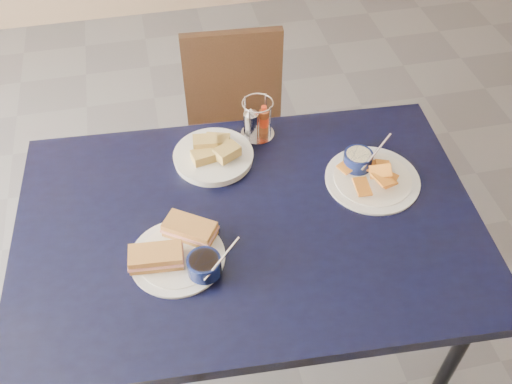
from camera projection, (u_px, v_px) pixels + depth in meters
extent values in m
plane|color=#55555B|center=(287.00, 326.00, 2.24)|extent=(6.00, 6.00, 0.00)
cube|color=black|center=(249.00, 225.00, 1.64)|extent=(1.38, 0.97, 0.04)
cylinder|color=black|center=(454.00, 358.00, 1.76)|extent=(0.04, 0.04, 0.71)
cylinder|color=black|center=(76.00, 243.00, 2.07)|extent=(0.04, 0.04, 0.71)
cylinder|color=black|center=(374.00, 194.00, 2.23)|extent=(0.04, 0.04, 0.71)
cube|color=black|center=(239.00, 148.00, 2.34)|extent=(0.42, 0.41, 0.04)
cylinder|color=black|center=(209.00, 215.00, 2.37)|extent=(0.03, 0.03, 0.39)
cylinder|color=black|center=(284.00, 203.00, 2.42)|extent=(0.03, 0.03, 0.39)
cylinder|color=black|center=(199.00, 165.00, 2.58)|extent=(0.03, 0.03, 0.39)
cylinder|color=black|center=(268.00, 155.00, 2.62)|extent=(0.03, 0.03, 0.39)
cube|color=black|center=(230.00, 78.00, 2.29)|extent=(0.40, 0.07, 0.42)
cylinder|color=white|center=(177.00, 257.00, 1.53)|extent=(0.26, 0.26, 0.01)
cylinder|color=white|center=(177.00, 256.00, 1.53)|extent=(0.21, 0.21, 0.00)
cube|color=#B88142|center=(156.00, 257.00, 1.50)|extent=(0.15, 0.08, 0.04)
cube|color=#DE9387|center=(156.00, 258.00, 1.50)|extent=(0.15, 0.09, 0.01)
cube|color=#B88142|center=(190.00, 229.00, 1.56)|extent=(0.16, 0.14, 0.04)
cube|color=#DE9387|center=(190.00, 230.00, 1.57)|extent=(0.16, 0.14, 0.01)
cylinder|color=#0A1138|center=(204.00, 265.00, 1.48)|extent=(0.09, 0.09, 0.05)
cylinder|color=black|center=(204.00, 262.00, 1.47)|extent=(0.08, 0.08, 0.01)
cylinder|color=silver|center=(222.00, 259.00, 1.44)|extent=(0.11, 0.07, 0.08)
cylinder|color=white|center=(372.00, 179.00, 1.73)|extent=(0.29, 0.29, 0.01)
cylinder|color=white|center=(373.00, 178.00, 1.73)|extent=(0.24, 0.24, 0.00)
cube|color=orange|center=(370.00, 167.00, 1.75)|extent=(0.07, 0.08, 0.02)
cube|color=orange|center=(383.00, 168.00, 1.75)|extent=(0.06, 0.08, 0.02)
cube|color=orange|center=(386.00, 177.00, 1.71)|extent=(0.08, 0.08, 0.01)
cube|color=orange|center=(348.00, 166.00, 1.74)|extent=(0.08, 0.07, 0.01)
cube|color=orange|center=(385.00, 181.00, 1.69)|extent=(0.06, 0.07, 0.02)
cube|color=orange|center=(362.00, 189.00, 1.66)|extent=(0.05, 0.07, 0.03)
cube|color=orange|center=(380.00, 174.00, 1.70)|extent=(0.07, 0.06, 0.03)
cube|color=orange|center=(383.00, 180.00, 1.67)|extent=(0.06, 0.07, 0.01)
cylinder|color=#0A1138|center=(358.00, 160.00, 1.75)|extent=(0.09, 0.09, 0.05)
cylinder|color=beige|center=(358.00, 156.00, 1.73)|extent=(0.08, 0.08, 0.01)
cylinder|color=silver|center=(376.00, 152.00, 1.71)|extent=(0.11, 0.07, 0.08)
cylinder|color=white|center=(213.00, 157.00, 1.79)|extent=(0.25, 0.25, 0.02)
cylinder|color=white|center=(213.00, 155.00, 1.78)|extent=(0.20, 0.20, 0.00)
cube|color=tan|center=(204.00, 156.00, 1.75)|extent=(0.08, 0.06, 0.03)
cube|color=tan|center=(218.00, 142.00, 1.79)|extent=(0.09, 0.07, 0.03)
cube|color=tan|center=(227.00, 152.00, 1.75)|extent=(0.09, 0.08, 0.03)
cube|color=tan|center=(205.00, 143.00, 1.77)|extent=(0.08, 0.06, 0.03)
cylinder|color=silver|center=(258.00, 134.00, 1.88)|extent=(0.11, 0.11, 0.01)
cylinder|color=silver|center=(266.00, 110.00, 1.86)|extent=(0.00, 0.01, 0.13)
cylinder|color=silver|center=(245.00, 113.00, 1.85)|extent=(0.01, 0.01, 0.13)
cylinder|color=silver|center=(249.00, 126.00, 1.80)|extent=(0.01, 0.01, 0.13)
cylinder|color=silver|center=(270.00, 123.00, 1.81)|extent=(0.00, 0.01, 0.13)
torus|color=silver|center=(258.00, 103.00, 1.78)|extent=(0.10, 0.10, 0.00)
cylinder|color=silver|center=(251.00, 124.00, 1.84)|extent=(0.05, 0.05, 0.08)
cone|color=silver|center=(251.00, 111.00, 1.80)|extent=(0.04, 0.04, 0.02)
cylinder|color=brown|center=(264.00, 121.00, 1.85)|extent=(0.03, 0.03, 0.08)
cylinder|color=#A32309|center=(264.00, 121.00, 1.85)|extent=(0.03, 0.03, 0.03)
cylinder|color=#A32309|center=(264.00, 109.00, 1.81)|extent=(0.02, 0.02, 0.02)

